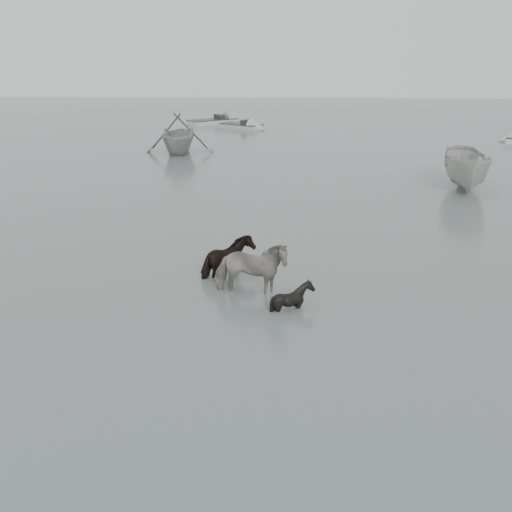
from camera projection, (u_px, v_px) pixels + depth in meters
The scene contains 8 objects.
ground at pixel (273, 303), 16.55m from camera, with size 140.00×140.00×0.00m, color #4B5953.
pony_pinto at pixel (251, 264), 16.93m from camera, with size 0.91×2.00×1.69m, color black.
pony_dark at pixel (229, 251), 18.45m from camera, with size 1.41×1.21×1.43m, color black.
pony_black at pixel (292, 288), 16.08m from camera, with size 0.89×1.00×1.10m, color black.
rowboat_trail at pixel (179, 132), 39.48m from camera, with size 4.31×5.00×2.63m, color #969896.
boat_small at pixel (467, 168), 29.52m from camera, with size 1.95×5.17×2.00m, color #ABABA6.
skiff_mid at pixel (241, 124), 51.71m from camera, with size 4.77×1.60×0.75m, color #9B9D9B, non-canonical shape.
skiff_far at pixel (212, 119), 54.86m from camera, with size 5.97×1.60×0.75m, color #ABADAA, non-canonical shape.
Camera 1 is at (0.30, -15.35, 6.31)m, focal length 45.00 mm.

